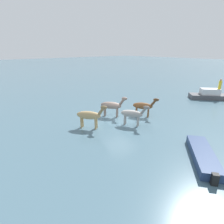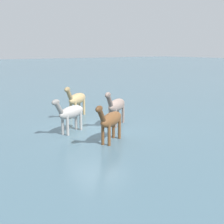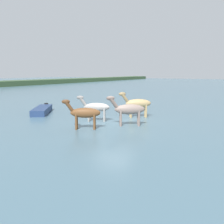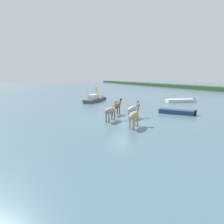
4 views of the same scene
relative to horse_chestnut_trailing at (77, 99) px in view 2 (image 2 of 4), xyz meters
The scene contains 5 objects.
ground_plane 3.03m from the horse_chestnut_trailing, behind, with size 211.13×211.13×0.00m, color #476675.
horse_chestnut_trailing is the anchor object (origin of this frame).
horse_rear_stallion 2.95m from the horse_chestnut_trailing, 164.46° to the right, with size 1.67×2.16×1.85m.
horse_pinto_flank 3.29m from the horse_chestnut_trailing, 148.37° to the left, with size 1.35×2.12×1.73m.
horse_dun_straggler 5.08m from the horse_chestnut_trailing, 169.11° to the left, with size 1.47×2.07×1.73m.
Camera 2 is at (-11.88, 7.02, 3.81)m, focal length 46.56 mm.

